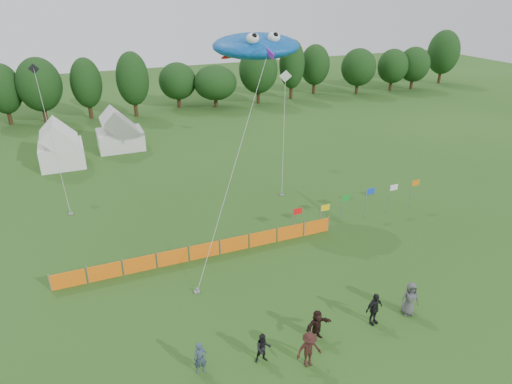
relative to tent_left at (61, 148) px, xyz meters
name	(u,v)px	position (x,y,z in m)	size (l,w,h in m)	color
ground	(303,335)	(10.18, -29.01, -1.76)	(160.00, 160.00, 0.00)	#234C16
treeline	(152,81)	(11.78, 15.91, 2.43)	(104.57, 8.78, 8.36)	#382314
tent_left	(61,148)	(0.00, 0.00, 0.00)	(3.95, 3.95, 3.48)	white
tent_right	(120,134)	(5.70, 2.78, -0.13)	(4.56, 3.65, 3.22)	silver
barrier_fence	(204,251)	(7.72, -20.46, -1.26)	(17.90, 0.06, 1.00)	orange
flag_row	(358,202)	(19.48, -19.83, -0.33)	(10.73, 0.57, 2.27)	gray
spectator_a	(200,358)	(4.90, -29.36, -0.95)	(0.59, 0.39, 1.62)	#324054
spectator_b	(263,348)	(7.70, -29.81, -1.00)	(0.74, 0.58, 1.52)	black
spectator_c	(309,350)	(9.49, -30.83, -0.85)	(1.18, 0.68, 1.82)	black
spectator_d	(374,309)	(13.87, -29.59, -0.86)	(1.05, 0.44, 1.79)	black
spectator_e	(410,299)	(15.99, -29.69, -0.80)	(0.93, 0.61, 1.91)	#45454A
spectator_f	(317,325)	(10.68, -29.45, -0.95)	(1.51, 0.48, 1.62)	black
stingray_kite	(254,45)	(14.35, -12.57, 9.88)	(12.00, 19.19, 12.79)	blue
small_kite_white	(285,108)	(19.29, -7.77, 3.70)	(5.17, 9.19, 8.34)	white
small_kite_dark	(48,125)	(-0.41, -6.18, 3.89)	(1.57, 8.40, 9.91)	black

